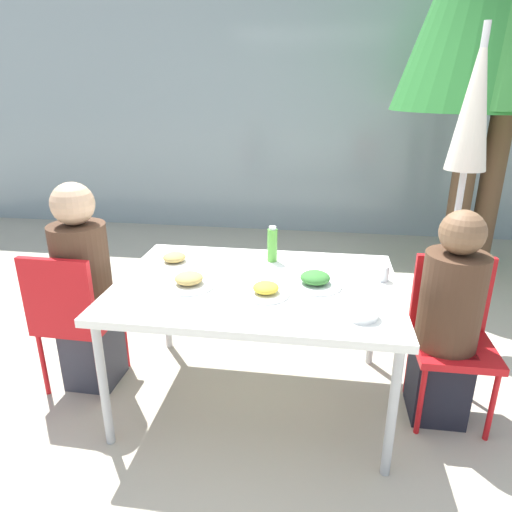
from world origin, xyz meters
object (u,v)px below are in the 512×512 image
Objects in this scene: chair_right at (452,326)px; closed_umbrella at (471,129)px; drinking_cup at (382,273)px; person_right at (447,324)px; person_left at (85,292)px; chair_left at (72,312)px; bottle at (272,245)px; salad_bowl at (362,312)px.

closed_umbrella is at bearing -102.89° from chair_right.
person_right is at bearing -20.66° from drinking_cup.
person_left is 1.42× the size of chair_right.
chair_right is at bearing 5.33° from chair_left.
chair_right is 0.75× the size of person_right.
person_left reaches higher than chair_left.
bottle is (-0.94, 0.32, 0.27)m from person_right.
salad_bowl is (-0.51, -0.40, 0.25)m from chair_right.
person_left reaches higher than bottle.
bottle reaches higher than salad_bowl.
person_right is (2.02, 0.07, 0.05)m from chair_left.
person_left reaches higher than salad_bowl.
person_right is (1.97, -0.01, -0.04)m from person_left.
chair_left is 4.04× the size of bottle.
drinking_cup is at bearing 5.15° from person_left.
chair_left is 2.07m from chair_right.
chair_left is at bearing 3.57° from chair_right.
closed_umbrella reaches higher than chair_right.
person_left is 1.10m from bottle.
chair_left is 1.72m from drinking_cup.
person_left is at bearing -176.05° from drinking_cup.
closed_umbrella is at bearing 25.39° from person_left.
person_right reaches higher than chair_right.
salad_bowl is (0.47, -0.63, -0.07)m from bottle.
person_right is (-0.05, -0.08, 0.05)m from chair_right.
chair_right is at bearing -13.64° from bottle.
closed_umbrella reaches higher than chair_left.
closed_umbrella reaches higher than bottle.
closed_umbrella reaches higher than salad_bowl.
chair_right is 0.69m from salad_bowl.
chair_left is 1.19m from bottle.
bottle is 0.64m from drinking_cup.
closed_umbrella is (0.25, 1.01, 0.88)m from person_right.
chair_right is at bearing 37.60° from salad_bowl.
person_left is 0.59× the size of closed_umbrella.
person_left is at bearing 167.78° from salad_bowl.
chair_right is 0.46m from drinking_cup.
person_left is 5.75× the size of bottle.
salad_bowl is at bearing -107.16° from drinking_cup.
closed_umbrella is at bearing -104.59° from person_right.
drinking_cup is at bearing -123.30° from closed_umbrella.
chair_right is 1.33m from closed_umbrella.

